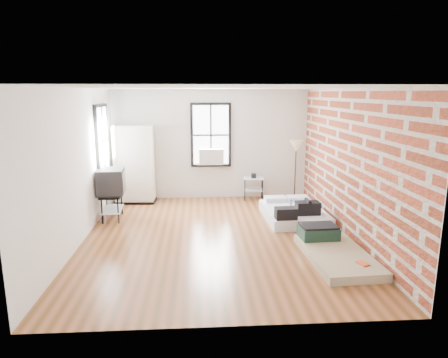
{
  "coord_description": "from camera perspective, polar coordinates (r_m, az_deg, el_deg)",
  "views": [
    {
      "loc": [
        -0.32,
        -7.24,
        2.72
      ],
      "look_at": [
        0.17,
        0.3,
        1.07
      ],
      "focal_mm": 32.0,
      "sensor_mm": 36.0,
      "label": 1
    }
  ],
  "objects": [
    {
      "name": "ground",
      "position": [
        7.74,
        -1.09,
        -8.29
      ],
      "size": [
        6.0,
        6.0,
        0.0
      ],
      "primitive_type": "plane",
      "color": "#5A3617",
      "rests_on": "ground"
    },
    {
      "name": "room_shell",
      "position": [
        7.68,
        0.46,
        4.94
      ],
      "size": [
        5.02,
        6.02,
        2.8
      ],
      "color": "silver",
      "rests_on": "ground"
    },
    {
      "name": "mattress_main",
      "position": [
        8.89,
        9.95,
        -4.72
      ],
      "size": [
        1.3,
        1.73,
        0.54
      ],
      "rotation": [
        0.0,
        0.0,
        0.03
      ],
      "color": "white",
      "rests_on": "ground"
    },
    {
      "name": "mattress_bare",
      "position": [
        7.09,
        15.23,
        -9.7
      ],
      "size": [
        1.04,
        1.85,
        0.39
      ],
      "rotation": [
        0.0,
        0.0,
        0.05
      ],
      "color": "tan",
      "rests_on": "ground"
    },
    {
      "name": "wardrobe",
      "position": [
        10.17,
        -12.67,
        2.03
      ],
      "size": [
        1.0,
        0.61,
        1.93
      ],
      "rotation": [
        0.0,
        0.0,
        -0.05
      ],
      "color": "black",
      "rests_on": "ground"
    },
    {
      "name": "side_table",
      "position": [
        10.31,
        4.25,
        -0.45
      ],
      "size": [
        0.55,
        0.46,
        0.67
      ],
      "rotation": [
        0.0,
        0.0,
        -0.11
      ],
      "color": "black",
      "rests_on": "ground"
    },
    {
      "name": "floor_lamp",
      "position": [
        10.29,
        10.27,
        4.19
      ],
      "size": [
        0.33,
        0.33,
        1.53
      ],
      "color": "black",
      "rests_on": "ground"
    },
    {
      "name": "tv_stand",
      "position": [
        8.93,
        -15.84,
        -0.59
      ],
      "size": [
        0.6,
        0.82,
        1.11
      ],
      "rotation": [
        0.0,
        0.0,
        0.07
      ],
      "color": "black",
      "rests_on": "ground"
    }
  ]
}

